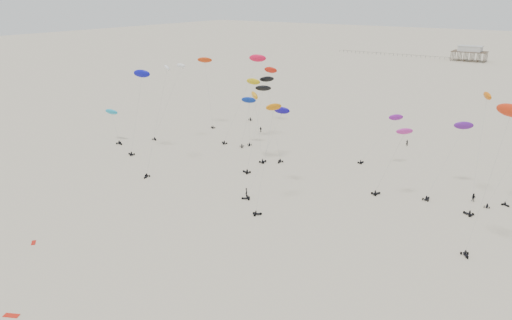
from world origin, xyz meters
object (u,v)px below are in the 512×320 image
Objects in this scene: pavilion_main at (469,55)px; rig_0 at (271,104)px; rig_4 at (267,79)px; rig_9 at (258,114)px; spectator_0 at (246,196)px.

pavilion_main is 242.31m from rig_0.
pavilion_main is 0.93× the size of rig_0.
rig_4 is 46.27m from rig_9.
pavilion_main is at bearing -53.51° from spectator_0.
pavilion_main is 208.91m from rig_4.
pavilion_main is 0.98× the size of rig_9.
rig_0 is 10.09× the size of spectator_0.
spectator_0 is at bearing -87.70° from pavilion_main.
rig_9 reaches higher than pavilion_main.
rig_0 is at bearing 83.04° from rig_4.
rig_0 reaches higher than spectator_0.
rig_9 is at bearing -89.84° from pavilion_main.
rig_4 is (-22.54, -207.41, 10.75)m from pavilion_main.
rig_0 is 30.67m from spectator_0.
rig_4 is at bearing -96.20° from pavilion_main.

